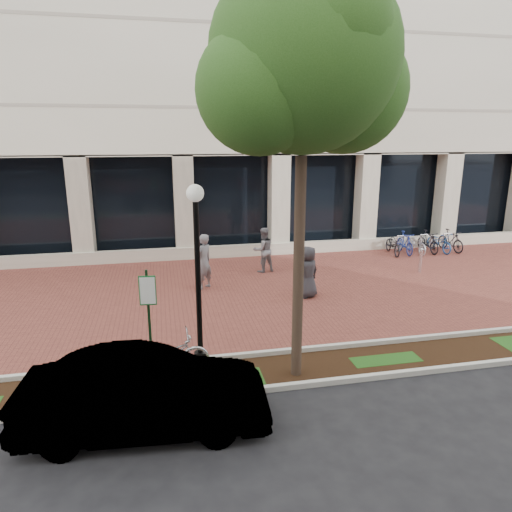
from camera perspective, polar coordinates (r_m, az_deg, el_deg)
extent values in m
plane|color=black|center=(15.00, 0.07, -4.39)|extent=(120.00, 120.00, 0.00)
cube|color=brown|center=(15.00, 0.07, -4.38)|extent=(40.00, 9.00, 0.01)
cube|color=black|center=(10.34, 6.27, -13.72)|extent=(40.00, 1.50, 0.01)
cube|color=beige|center=(10.95, 5.05, -11.66)|extent=(40.00, 0.12, 0.12)
cube|color=beige|center=(9.70, 7.70, -15.47)|extent=(40.00, 0.12, 0.12)
cube|color=beige|center=(25.08, -5.47, 26.61)|extent=(40.00, 12.00, 11.80)
cube|color=black|center=(19.89, -3.28, 6.58)|extent=(40.00, 0.15, 4.20)
cube|color=beige|center=(19.18, -2.70, 0.64)|extent=(40.00, 0.25, 0.50)
cube|color=beige|center=(19.20, -2.96, 6.29)|extent=(0.80, 0.80, 4.20)
cube|color=#163C1E|center=(9.70, -13.15, -8.37)|extent=(0.05, 0.05, 2.35)
cube|color=#19672E|center=(9.40, -13.42, -4.22)|extent=(0.34, 0.02, 0.62)
cube|color=white|center=(9.39, -13.42, -4.25)|extent=(0.30, 0.01, 0.56)
cylinder|color=black|center=(10.44, -6.92, -12.54)|extent=(0.28, 0.28, 0.30)
cylinder|color=black|center=(9.79, -7.23, -3.76)|extent=(0.12, 0.12, 3.66)
sphere|color=silver|center=(9.36, -7.62, 7.79)|extent=(0.36, 0.36, 0.36)
cylinder|color=#4C392B|center=(9.21, 5.33, -1.95)|extent=(0.22, 0.22, 4.57)
sphere|color=#255119|center=(8.93, 5.99, 23.52)|extent=(3.45, 3.45, 3.45)
sphere|color=#255119|center=(9.51, 11.02, 19.66)|extent=(2.42, 2.42, 2.42)
sphere|color=#255119|center=(8.39, 0.46, 20.01)|extent=(2.24, 2.24, 2.24)
imported|color=silver|center=(9.87, -11.32, -12.21)|extent=(1.93, 0.85, 0.99)
imported|color=slate|center=(15.09, -6.58, -0.70)|extent=(0.80, 0.77, 1.85)
imported|color=slate|center=(16.89, 0.92, 0.76)|extent=(0.94, 0.81, 1.68)
imported|color=#29292E|center=(14.29, 6.53, -2.02)|extent=(0.95, 0.82, 1.64)
cylinder|color=silver|center=(17.98, 19.86, -0.66)|extent=(0.11, 0.11, 0.83)
sphere|color=silver|center=(17.87, 19.99, 0.78)|extent=(0.12, 0.12, 0.12)
imported|color=black|center=(20.38, 16.77, 1.39)|extent=(0.81, 1.70, 0.86)
imported|color=#203695|center=(20.64, 18.12, 1.58)|extent=(0.60, 1.62, 0.95)
imported|color=silver|center=(20.93, 19.42, 1.51)|extent=(0.64, 1.66, 0.86)
imported|color=black|center=(21.20, 20.70, 1.69)|extent=(0.46, 1.59, 0.95)
imported|color=#214F97|center=(21.51, 21.93, 1.62)|extent=(0.67, 1.67, 0.86)
imported|color=black|center=(21.81, 23.15, 1.80)|extent=(0.62, 1.63, 0.95)
cylinder|color=silver|center=(21.07, 20.05, 1.46)|extent=(0.04, 0.04, 0.80)
imported|color=#A5A6AA|center=(8.29, -13.67, -16.42)|extent=(4.25, 1.75, 1.37)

